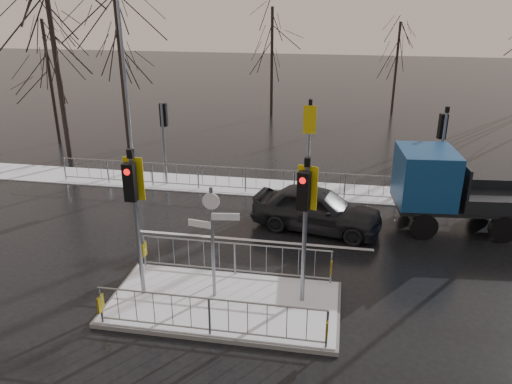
% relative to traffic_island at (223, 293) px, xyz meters
% --- Properties ---
extents(ground, '(120.00, 120.00, 0.00)m').
position_rel_traffic_island_xyz_m(ground, '(0.01, -0.01, -0.39)').
color(ground, black).
rests_on(ground, ground).
extents(snow_verge, '(30.00, 2.00, 0.04)m').
position_rel_traffic_island_xyz_m(snow_verge, '(0.01, 8.59, -0.37)').
color(snow_verge, white).
rests_on(snow_verge, ground).
extents(lane_markings, '(8.00, 11.38, 0.01)m').
position_rel_traffic_island_xyz_m(lane_markings, '(0.01, -0.34, -0.39)').
color(lane_markings, silver).
rests_on(lane_markings, ground).
extents(traffic_island, '(6.00, 3.04, 4.15)m').
position_rel_traffic_island_xyz_m(traffic_island, '(0.00, 0.00, 0.00)').
color(traffic_island, '#61615D').
rests_on(traffic_island, ground).
extents(far_kerb_fixtures, '(18.00, 0.65, 3.83)m').
position_rel_traffic_island_xyz_m(far_kerb_fixtures, '(0.31, 8.08, 0.63)').
color(far_kerb_fixtures, gray).
rests_on(far_kerb_fixtures, ground).
extents(car_far_lane, '(4.69, 2.63, 1.51)m').
position_rel_traffic_island_xyz_m(car_far_lane, '(2.08, 5.05, 0.36)').
color(car_far_lane, black).
rests_on(car_far_lane, ground).
extents(flatbed_truck, '(6.17, 2.70, 2.78)m').
position_rel_traffic_island_xyz_m(flatbed_truck, '(6.48, 5.96, 1.09)').
color(flatbed_truck, black).
rests_on(flatbed_truck, ground).
extents(tree_near_a, '(4.75, 4.75, 8.97)m').
position_rel_traffic_island_xyz_m(tree_near_a, '(-10.49, 10.99, 5.72)').
color(tree_near_a, black).
rests_on(tree_near_a, ground).
extents(tree_near_b, '(4.00, 4.00, 7.55)m').
position_rel_traffic_island_xyz_m(tree_near_b, '(-7.99, 12.49, 4.76)').
color(tree_near_b, black).
rests_on(tree_near_b, ground).
extents(tree_near_c, '(3.50, 3.50, 6.61)m').
position_rel_traffic_island_xyz_m(tree_near_c, '(-12.49, 13.49, 4.11)').
color(tree_near_c, black).
rests_on(tree_near_c, ground).
extents(tree_far_a, '(3.75, 3.75, 7.08)m').
position_rel_traffic_island_xyz_m(tree_far_a, '(-1.99, 21.99, 4.43)').
color(tree_far_a, black).
rests_on(tree_far_a, ground).
extents(tree_far_b, '(3.25, 3.25, 6.14)m').
position_rel_traffic_island_xyz_m(tree_far_b, '(6.01, 23.99, 3.79)').
color(tree_far_b, black).
rests_on(tree_far_b, ground).
extents(street_lamp_left, '(1.25, 0.18, 8.20)m').
position_rel_traffic_island_xyz_m(street_lamp_left, '(-6.42, 9.49, 4.10)').
color(street_lamp_left, gray).
rests_on(street_lamp_left, ground).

